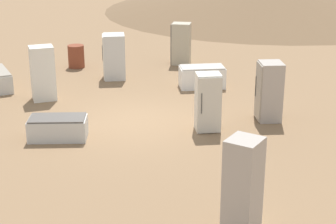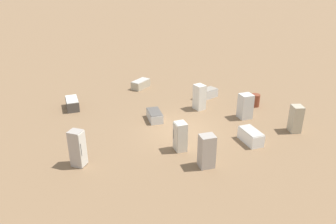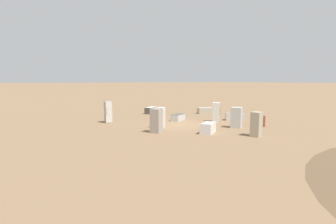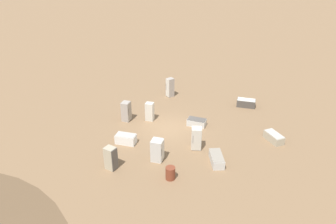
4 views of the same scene
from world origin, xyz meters
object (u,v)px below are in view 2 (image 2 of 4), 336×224
Objects in this scene: discarded_fridge_2 at (296,119)px; discarded_fridge_7 at (180,137)px; discarded_fridge_5 at (251,136)px; discarded_fridge_10 at (245,106)px; discarded_fridge_3 at (72,104)px; discarded_fridge_8 at (78,148)px; discarded_fridge_1 at (207,151)px; discarded_fridge_4 at (200,97)px; rusty_barrel at (255,100)px; discarded_fridge_0 at (206,94)px; discarded_fridge_9 at (141,84)px; discarded_fridge_6 at (155,116)px.

discarded_fridge_2 is 7.23m from discarded_fridge_7.
discarded_fridge_10 is (3.27, 0.33, 0.44)m from discarded_fridge_5.
discarded_fridge_10 is at bearing -66.07° from discarded_fridge_7.
discarded_fridge_3 is 1.07× the size of discarded_fridge_5.
discarded_fridge_1 is at bearing 108.32° from discarded_fridge_8.
rusty_barrel is (1.30, -3.78, -0.44)m from discarded_fridge_4.
discarded_fridge_5 is at bearing -4.30° from discarded_fridge_4.
discarded_fridge_4 is 4.02m from rusty_barrel.
discarded_fridge_4 is (-2.18, 0.26, 0.54)m from discarded_fridge_0.
discarded_fridge_5 is at bearing 175.77° from rusty_barrel.
discarded_fridge_4 is 2.00× the size of rusty_barrel.
discarded_fridge_2 is 12.38m from discarded_fridge_9.
discarded_fridge_4 is at bearing 159.58° from discarded_fridge_3.
discarded_fridge_4 is 6.13m from discarded_fridge_9.
discarded_fridge_3 is 12.74m from rusty_barrel.
discarded_fridge_3 is (0.42, 14.55, -0.46)m from discarded_fridge_2.
discarded_fridge_8 is at bearing -166.79° from discarded_fridge_2.
discarded_fridge_2 is at bearing -56.40° from discarded_fridge_10.
discarded_fridge_0 is 3.63m from rusty_barrel.
discarded_fridge_10 reaches higher than discarded_fridge_9.
discarded_fridge_2 is (4.85, -4.76, -0.04)m from discarded_fridge_1.
discarded_fridge_4 is at bearing 156.23° from discarded_fridge_8.
discarded_fridge_6 is 7.33m from rusty_barrel.
discarded_fridge_8 is (-4.12, 8.33, 0.57)m from discarded_fridge_5.
discarded_fridge_10 is (0.92, -11.64, 0.45)m from discarded_fridge_3.
discarded_fridge_10 is at bearing 161.05° from rusty_barrel.
discarded_fridge_6 is (-0.21, 8.53, -0.52)m from discarded_fridge_2.
discarded_fridge_1 is at bearing -78.00° from discarded_fridge_6.
discarded_fridge_2 is at bearing 1.42° from discarded_fridge_0.
discarded_fridge_4 is 1.08× the size of discarded_fridge_7.
discarded_fridge_3 is 8.78m from discarded_fridge_4.
discarded_fridge_6 is 1.97× the size of rusty_barrel.
rusty_barrel is at bearing 65.09° from discarded_fridge_4.
discarded_fridge_6 is at bearing 131.88° from discarded_fridge_5.
discarded_fridge_10 is at bearing 31.06° from discarded_fridge_4.
discarded_fridge_4 reaches higher than discarded_fridge_10.
discarded_fridge_1 is 11.13m from discarded_fridge_3.
rusty_barrel is (-0.88, -3.52, 0.11)m from discarded_fridge_0.
discarded_fridge_10 reaches higher than discarded_fridge_5.
discarded_fridge_8 is 12.92m from rusty_barrel.
discarded_fridge_7 is at bearing -166.17° from discarded_fridge_2.
discarded_fridge_8 is at bearing 86.56° from discarded_fridge_7.
discarded_fridge_5 is at bearing -97.66° from discarded_fridge_7.
discarded_fridge_7 is at bearing -156.07° from discarded_fridge_10.
discarded_fridge_1 reaches higher than rusty_barrel.
discarded_fridge_5 reaches higher than discarded_fridge_9.
discarded_fridge_5 is 9.31m from discarded_fridge_8.
rusty_barrel is at bearing 2.98° from discarded_fridge_6.
discarded_fridge_6 is at bearing 120.02° from rusty_barrel.
discarded_fridge_3 is 1.03× the size of discarded_fridge_9.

